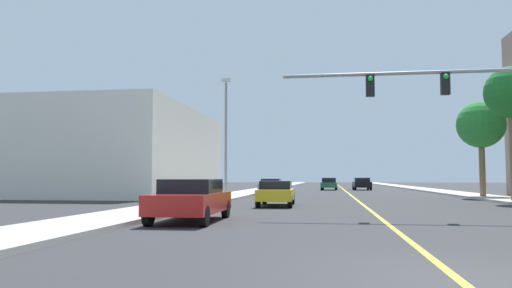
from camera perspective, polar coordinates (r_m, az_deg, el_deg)
The scene contains 14 objects.
ground at distance 49.62m, azimuth 10.61°, elevation -5.57°, with size 192.00×192.00×0.00m, color #2D2D30.
sidewalk_left at distance 50.14m, azimuth -0.13°, elevation -5.53°, with size 2.90×168.00×0.15m, color #B2ADA3.
sidewalk_right at distance 50.83m, azimuth 21.19°, elevation -5.25°, with size 2.90×168.00×0.15m, color #B2ADA3.
lane_marking_center at distance 49.62m, azimuth 10.61°, elevation -5.56°, with size 0.16×144.00×0.01m, color yellow.
building_left_near at distance 43.68m, azimuth -16.75°, elevation -1.01°, with size 15.08×19.97×7.16m, color silver.
traffic_signal_mast at distance 20.19m, azimuth 26.37°, elevation 4.99°, with size 11.94×0.36×5.87m.
street_lamp at distance 31.42m, azimuth -3.55°, elevation 1.48°, with size 0.56×0.28×7.73m.
palm_mid at distance 32.52m, azimuth 27.71°, elevation 5.17°, with size 3.08×3.08×7.89m.
palm_far at distance 39.03m, azimuth 24.81°, elevation 2.00°, with size 3.41×3.41×6.88m.
car_gray at distance 40.87m, azimuth 1.79°, elevation -5.00°, with size 1.77×3.96×1.37m.
car_black at distance 58.66m, azimuth 12.27°, elevation -4.56°, with size 2.07×3.87×1.43m.
car_yellow at distance 25.57m, azimuth 2.38°, elevation -5.69°, with size 1.93×4.57×1.30m.
car_red at distance 16.71m, azimuth -7.62°, elevation -6.41°, with size 2.03×4.50×1.42m.
car_green at distance 58.05m, azimuth 8.55°, elevation -4.62°, with size 1.96×4.58×1.42m.
Camera 1 is at (-1.87, -7.57, 1.49)m, focal length 34.20 mm.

